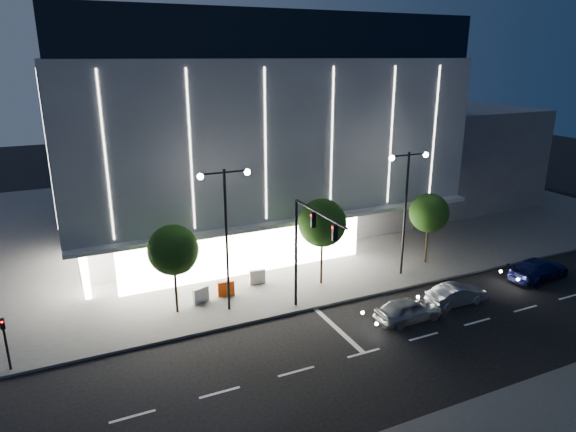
% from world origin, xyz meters
% --- Properties ---
extents(ground, '(160.00, 160.00, 0.00)m').
position_xyz_m(ground, '(0.00, 0.00, 0.00)').
color(ground, black).
rests_on(ground, ground).
extents(sidewalk_museum, '(70.00, 40.00, 0.15)m').
position_xyz_m(sidewalk_museum, '(5.00, 24.00, 0.07)').
color(sidewalk_museum, '#474747').
rests_on(sidewalk_museum, ground).
extents(museum, '(30.00, 25.80, 18.00)m').
position_xyz_m(museum, '(2.98, 22.31, 9.27)').
color(museum, '#4C4C51').
rests_on(museum, ground).
extents(annex_building, '(16.00, 20.00, 10.00)m').
position_xyz_m(annex_building, '(26.00, 24.00, 5.00)').
color(annex_building, '#4C4C51').
rests_on(annex_building, ground).
extents(traffic_mast, '(0.33, 5.89, 7.07)m').
position_xyz_m(traffic_mast, '(1.00, 3.34, 5.03)').
color(traffic_mast, black).
rests_on(traffic_mast, ground).
extents(street_lamp_west, '(3.16, 0.36, 9.00)m').
position_xyz_m(street_lamp_west, '(-3.00, 6.00, 5.96)').
color(street_lamp_west, black).
rests_on(street_lamp_west, ground).
extents(street_lamp_east, '(3.16, 0.36, 9.00)m').
position_xyz_m(street_lamp_east, '(10.00, 6.00, 5.96)').
color(street_lamp_east, black).
rests_on(street_lamp_east, ground).
extents(ped_signal_far, '(0.22, 0.24, 3.00)m').
position_xyz_m(ped_signal_far, '(-15.00, 4.50, 1.89)').
color(ped_signal_far, black).
rests_on(ped_signal_far, ground).
extents(tree_left, '(3.02, 3.02, 5.72)m').
position_xyz_m(tree_left, '(-5.97, 7.02, 4.03)').
color(tree_left, black).
rests_on(tree_left, ground).
extents(tree_mid, '(3.25, 3.25, 6.15)m').
position_xyz_m(tree_mid, '(4.03, 7.02, 4.33)').
color(tree_mid, black).
rests_on(tree_mid, ground).
extents(tree_right, '(2.91, 2.91, 5.51)m').
position_xyz_m(tree_right, '(13.03, 7.02, 3.88)').
color(tree_right, black).
rests_on(tree_right, ground).
extents(car_lead, '(4.27, 1.78, 1.44)m').
position_xyz_m(car_lead, '(6.34, 0.40, 0.72)').
color(car_lead, '#94969B').
rests_on(car_lead, ground).
extents(car_second, '(4.03, 1.45, 1.32)m').
position_xyz_m(car_second, '(10.48, 0.86, 0.66)').
color(car_second, '#A8A9B0').
rests_on(car_second, ground).
extents(car_third, '(5.34, 2.75, 1.48)m').
position_xyz_m(car_third, '(18.43, 1.41, 0.74)').
color(car_third, '#151A51').
rests_on(car_third, ground).
extents(barrier_a, '(1.12, 0.40, 1.00)m').
position_xyz_m(barrier_a, '(-2.57, 7.87, 0.65)').
color(barrier_a, '#E9470C').
rests_on(barrier_a, sidewalk_museum).
extents(barrier_b, '(1.12, 0.58, 1.00)m').
position_xyz_m(barrier_b, '(-4.33, 7.64, 0.65)').
color(barrier_b, '#BCBCBC').
rests_on(barrier_b, sidewalk_museum).
extents(barrier_d, '(1.12, 0.36, 1.00)m').
position_xyz_m(barrier_d, '(-0.02, 8.76, 0.65)').
color(barrier_d, silver).
rests_on(barrier_d, sidewalk_museum).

